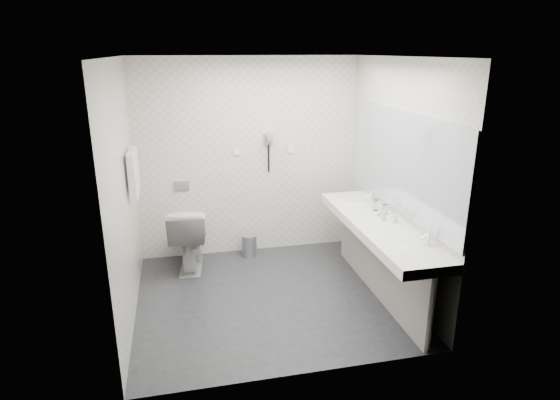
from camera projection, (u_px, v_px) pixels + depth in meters
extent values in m
plane|color=#242529|center=(270.00, 297.00, 5.07)|extent=(2.80, 2.80, 0.00)
plane|color=silver|center=(268.00, 57.00, 4.30)|extent=(2.80, 2.80, 0.00)
plane|color=beige|center=(249.00, 159.00, 5.89)|extent=(2.80, 0.00, 2.80)
plane|color=beige|center=(303.00, 234.00, 3.48)|extent=(2.80, 0.00, 2.80)
plane|color=beige|center=(123.00, 196.00, 4.39)|extent=(0.00, 2.60, 2.60)
plane|color=beige|center=(397.00, 179.00, 4.98)|extent=(0.00, 2.60, 2.60)
cube|color=silver|center=(378.00, 226.00, 4.87)|extent=(0.55, 2.20, 0.10)
cube|color=gray|center=(378.00, 263.00, 5.01)|extent=(0.03, 2.15, 0.75)
cylinder|color=silver|center=(430.00, 314.00, 4.05)|extent=(0.06, 0.06, 0.75)
cylinder|color=silver|center=(346.00, 229.00, 5.98)|extent=(0.06, 0.06, 0.75)
cube|color=#B2BCC6|center=(406.00, 165.00, 4.73)|extent=(0.02, 2.20, 1.05)
ellipsoid|color=white|center=(408.00, 248.00, 4.26)|extent=(0.40, 0.31, 0.05)
ellipsoid|color=white|center=(355.00, 204.00, 5.46)|extent=(0.40, 0.31, 0.05)
cylinder|color=silver|center=(428.00, 237.00, 4.27)|extent=(0.04, 0.04, 0.15)
cylinder|color=silver|center=(371.00, 196.00, 5.48)|extent=(0.04, 0.04, 0.15)
imported|color=silver|center=(383.00, 216.00, 4.89)|extent=(0.05, 0.05, 0.10)
imported|color=silver|center=(379.00, 212.00, 5.03)|extent=(0.09, 0.09, 0.08)
imported|color=silver|center=(395.00, 217.00, 4.83)|extent=(0.05, 0.05, 0.11)
cylinder|color=silver|center=(385.00, 209.00, 5.08)|extent=(0.07, 0.07, 0.11)
cylinder|color=silver|center=(376.00, 205.00, 5.20)|extent=(0.07, 0.07, 0.12)
imported|color=white|center=(189.00, 237.00, 5.66)|extent=(0.53, 0.83, 0.80)
cube|color=#B2B5BA|center=(182.00, 186.00, 5.79)|extent=(0.18, 0.02, 0.12)
cylinder|color=#B2B5BA|center=(249.00, 246.00, 6.05)|extent=(0.22, 0.22, 0.27)
cylinder|color=#B2B5BA|center=(249.00, 235.00, 6.00)|extent=(0.20, 0.20, 0.02)
cylinder|color=silver|center=(130.00, 152.00, 4.82)|extent=(0.02, 0.62, 0.02)
cube|color=silver|center=(132.00, 176.00, 4.76)|extent=(0.07, 0.24, 0.48)
cube|color=silver|center=(134.00, 170.00, 5.02)|extent=(0.07, 0.24, 0.48)
cube|color=gray|center=(268.00, 139.00, 5.84)|extent=(0.10, 0.04, 0.14)
cylinder|color=gray|center=(269.00, 137.00, 5.77)|extent=(0.08, 0.14, 0.08)
cylinder|color=black|center=(269.00, 158.00, 5.90)|extent=(0.02, 0.02, 0.35)
cube|color=white|center=(237.00, 152.00, 5.82)|extent=(0.09, 0.02, 0.09)
cube|color=white|center=(291.00, 149.00, 5.97)|extent=(0.09, 0.02, 0.09)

